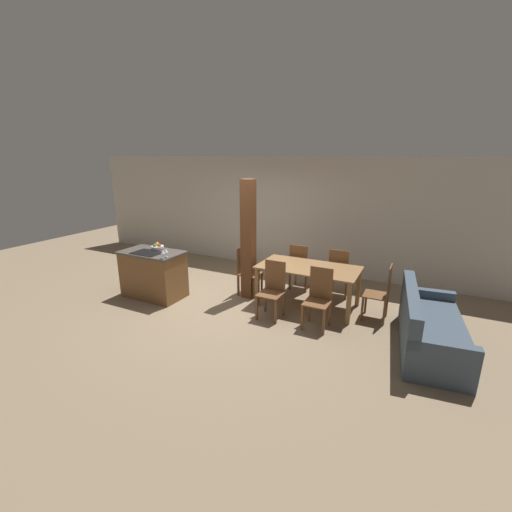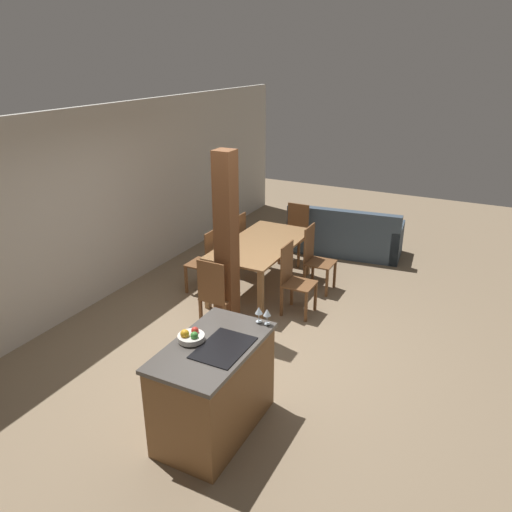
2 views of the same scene
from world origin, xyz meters
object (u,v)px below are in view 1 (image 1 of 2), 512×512
Objects in this scene: wine_glass_middle at (166,251)px; timber_post at (248,240)px; dining_chair_foot_end at (381,292)px; fruit_bowl at (157,247)px; dining_chair_near_right at (319,297)px; kitchen_island at (154,274)px; dining_chair_head_end at (247,270)px; dining_chair_far_right at (339,272)px; dining_chair_far_left at (300,267)px; couch at (429,330)px; wine_glass_near at (163,252)px; dining_chair_near_left at (272,289)px; dining_table at (308,272)px.

timber_post is at bearing 41.45° from wine_glass_middle.
wine_glass_middle is 3.85m from dining_chair_foot_end.
fruit_bowl is 0.25× the size of dining_chair_foot_end.
dining_chair_near_right is 1.00× the size of dining_chair_foot_end.
timber_post is at bearing 26.08° from kitchen_island.
dining_chair_head_end is 0.67m from timber_post.
wine_glass_middle is at bearing 137.19° from dining_chair_head_end.
dining_chair_head_end is at bearing 47.19° from wine_glass_middle.
wine_glass_middle is 3.35m from dining_chair_far_right.
dining_chair_far_left is 2.81m from couch.
fruit_bowl is 0.25× the size of dining_chair_near_right.
wine_glass_near is 0.16× the size of dining_chair_foot_end.
wine_glass_middle is 0.16× the size of dining_chair_near_left.
fruit_bowl is at bearing -160.07° from timber_post.
dining_table is 1.85× the size of dining_chair_far_right.
wine_glass_near reaches higher than couch.
dining_chair_far_left is 1.12m from dining_chair_head_end.
dining_chair_near_right is at bearing 10.84° from wine_glass_near.
dining_chair_foot_end is at bearing 43.76° from couch.
wine_glass_near is 0.07× the size of timber_post.
fruit_bowl is at bearing 29.77° from dining_chair_far_left.
kitchen_island is 3.04m from dining_table.
wine_glass_middle reaches higher than dining_chair_far_right.
dining_chair_far_right is (0.41, 0.69, -0.16)m from dining_table.
dining_chair_head_end is (1.62, 0.74, -0.47)m from fruit_bowl.
fruit_bowl is at bearing -179.23° from dining_chair_near_right.
wine_glass_near is 1.70m from dining_chair_head_end.
couch is (2.46, -1.33, -0.22)m from dining_chair_far_left.
dining_chair_far_left reaches higher than dining_table.
couch is (2.05, -0.64, -0.38)m from dining_table.
fruit_bowl is at bearing 23.30° from dining_chair_far_right.
dining_chair_far_left is at bearing 43.39° from wine_glass_middle.
dining_chair_near_right is at bearing -51.84° from dining_chair_foot_end.
fruit_bowl is 1.84m from dining_chair_head_end.
dining_chair_far_right is (0.82, 0.00, 0.00)m from dining_chair_far_left.
dining_chair_near_left is (-0.41, -0.69, -0.16)m from dining_table.
wine_glass_near is at bearing 44.73° from dining_chair_far_left.
dining_chair_near_right and dining_chair_head_end have the same top height.
fruit_bowl is 0.13× the size of dining_table.
dining_chair_far_left is at bearing 120.61° from dining_table.
dining_chair_far_left is 1.00× the size of dining_chair_head_end.
kitchen_island is 0.67× the size of dining_table.
dining_table is at bearing 18.10° from kitchen_island.
fruit_bowl is 3.03m from dining_table.
wine_glass_middle is 0.07× the size of timber_post.
dining_chair_near_left is at bearing -36.83° from timber_post.
wine_glass_near is at bearing -164.74° from dining_chair_near_left.
wine_glass_near is 0.16× the size of dining_chair_near_right.
dining_table is at bearing 25.82° from wine_glass_middle.
dining_chair_head_end is 3.42m from couch.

